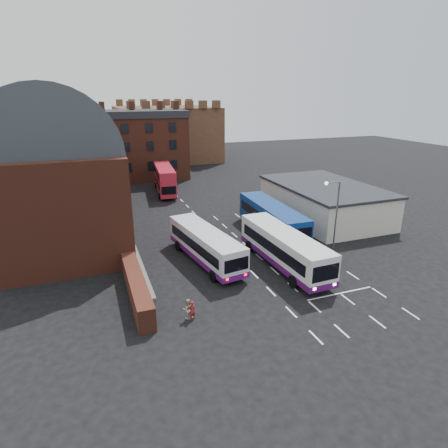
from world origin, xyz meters
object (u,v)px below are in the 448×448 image
object	(u,v)px
bus_blue	(272,217)
pedestrian_beige	(188,309)
street_lamp	(334,213)
bus_white_outbound	(205,243)
bus_white_inbound	(284,246)
pedestrian_red	(192,310)
bus_red_double	(165,179)

from	to	relation	value
bus_blue	pedestrian_beige	size ratio (longest dim) A/B	8.23
street_lamp	bus_blue	bearing A→B (deg)	106.86
bus_white_outbound	bus_white_inbound	world-z (taller)	bus_white_inbound
bus_white_inbound	pedestrian_red	xyz separation A→B (m)	(-10.20, -5.37, -1.23)
bus_blue	pedestrian_red	size ratio (longest dim) A/B	8.70
bus_white_outbound	bus_blue	size ratio (longest dim) A/B	0.92
bus_white_outbound	bus_red_double	xyz separation A→B (m)	(1.81, 26.53, 0.45)
street_lamp	pedestrian_red	world-z (taller)	street_lamp
bus_white_outbound	bus_blue	world-z (taller)	bus_blue
street_lamp	bus_white_outbound	bearing A→B (deg)	163.34
bus_white_outbound	street_lamp	size ratio (longest dim) A/B	1.52
pedestrian_red	bus_white_outbound	bearing A→B (deg)	-133.14
street_lamp	pedestrian_red	size ratio (longest dim) A/B	5.25
bus_white_inbound	pedestrian_beige	size ratio (longest dim) A/B	7.99
bus_white_inbound	bus_red_double	distance (m)	30.37
bus_white_outbound	pedestrian_red	distance (m)	9.73
bus_white_outbound	bus_red_double	world-z (taller)	bus_red_double
street_lamp	pedestrian_beige	xyz separation A→B (m)	(-15.59, -5.23, -3.81)
street_lamp	pedestrian_beige	distance (m)	16.88
bus_red_double	pedestrian_beige	bearing A→B (deg)	86.53
bus_white_inbound	pedestrian_red	distance (m)	11.59
bus_red_double	pedestrian_red	bearing A→B (deg)	86.98
bus_white_inbound	bus_blue	size ratio (longest dim) A/B	0.97
bus_blue	street_lamp	bearing A→B (deg)	108.47
pedestrian_beige	street_lamp	bearing A→B (deg)	-158.75
bus_red_double	street_lamp	xyz separation A→B (m)	(9.68, -29.97, 2.31)
bus_red_double	pedestrian_beige	xyz separation A→B (m)	(-5.90, -35.19, -1.50)
bus_blue	street_lamp	distance (m)	8.46
pedestrian_beige	bus_white_outbound	bearing A→B (deg)	-112.55
bus_white_outbound	pedestrian_beige	bearing A→B (deg)	-124.08
bus_white_outbound	pedestrian_red	size ratio (longest dim) A/B	7.98
pedestrian_red	bus_blue	bearing A→B (deg)	-154.39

